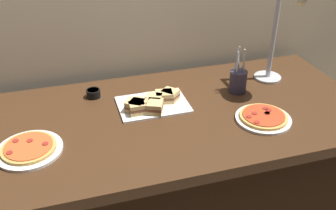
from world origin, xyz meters
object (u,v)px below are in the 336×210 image
at_px(pizza_plate_front, 263,118).
at_px(sauce_cup_near, 93,93).
at_px(sandwich_platter, 152,103).
at_px(heat_lamp, 296,4).
at_px(pizza_plate_center, 29,149).
at_px(utensil_holder, 238,81).

relative_size(pizza_plate_front, sauce_cup_near, 3.62).
bearing_deg(sauce_cup_near, sandwich_platter, -36.21).
bearing_deg(heat_lamp, pizza_plate_center, -172.57).
height_order(pizza_plate_front, utensil_holder, utensil_holder).
height_order(pizza_plate_front, sauce_cup_near, sauce_cup_near).
bearing_deg(pizza_plate_front, sauce_cup_near, 148.68).
distance_m(heat_lamp, sauce_cup_near, 1.01).
bearing_deg(pizza_plate_center, sauce_cup_near, 50.59).
xyz_separation_m(pizza_plate_center, sauce_cup_near, (0.29, 0.36, 0.01)).
bearing_deg(utensil_holder, sandwich_platter, -176.03).
bearing_deg(utensil_holder, heat_lamp, -13.75).
distance_m(heat_lamp, pizza_plate_front, 0.52).
xyz_separation_m(pizza_plate_center, utensil_holder, (0.98, 0.21, 0.05)).
height_order(heat_lamp, sauce_cup_near, heat_lamp).
distance_m(heat_lamp, utensil_holder, 0.43).
bearing_deg(sauce_cup_near, pizza_plate_front, -31.32).
relative_size(heat_lamp, pizza_plate_front, 2.29).
distance_m(pizza_plate_front, sandwich_platter, 0.50).
relative_size(pizza_plate_front, pizza_plate_center, 0.95).
relative_size(heat_lamp, sauce_cup_near, 8.29).
bearing_deg(sandwich_platter, sauce_cup_near, 143.79).
bearing_deg(pizza_plate_front, sandwich_platter, 151.62).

